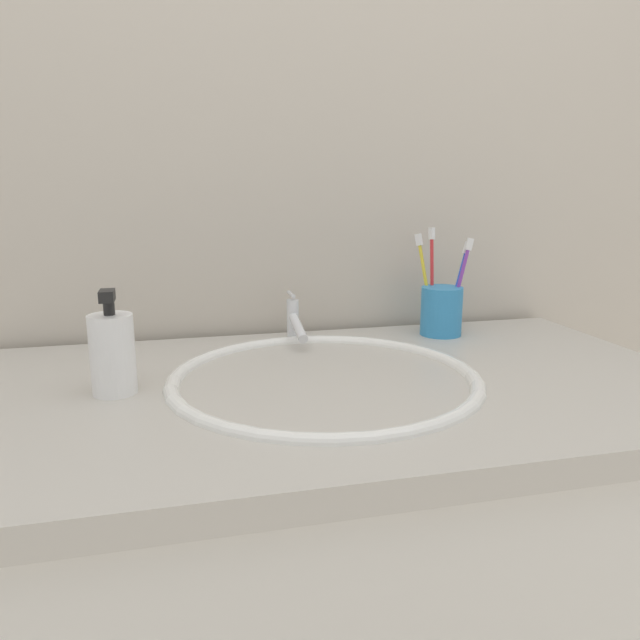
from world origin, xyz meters
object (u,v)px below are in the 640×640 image
(toothbrush_yellow, at_px, (425,276))
(soap_dispenser, at_px, (113,353))
(faucet, at_px, (295,321))
(toothbrush_blue, at_px, (458,281))
(toothbrush_cup, at_px, (441,311))
(toothbrush_red, at_px, (432,273))
(toothbrush_purple, at_px, (460,280))

(toothbrush_yellow, height_order, soap_dispenser, toothbrush_yellow)
(faucet, relative_size, toothbrush_yellow, 0.70)
(toothbrush_blue, xyz_separation_m, soap_dispenser, (-0.66, -0.22, -0.05))
(toothbrush_cup, bearing_deg, soap_dispenser, -161.03)
(toothbrush_cup, bearing_deg, toothbrush_red, 108.11)
(toothbrush_purple, bearing_deg, soap_dispenser, -162.50)
(faucet, xyz_separation_m, toothbrush_blue, (0.34, -0.01, 0.07))
(toothbrush_cup, xyz_separation_m, toothbrush_yellow, (-0.02, 0.03, 0.07))
(toothbrush_blue, xyz_separation_m, toothbrush_purple, (-0.00, -0.01, 0.00))
(toothbrush_blue, distance_m, soap_dispenser, 0.69)
(toothbrush_yellow, distance_m, soap_dispenser, 0.65)
(faucet, distance_m, toothbrush_cup, 0.30)
(soap_dispenser, bearing_deg, toothbrush_yellow, 22.44)
(toothbrush_blue, height_order, soap_dispenser, toothbrush_blue)
(faucet, relative_size, toothbrush_purple, 0.73)
(toothbrush_cup, distance_m, toothbrush_purple, 0.07)
(toothbrush_red, height_order, soap_dispenser, toothbrush_red)
(faucet, bearing_deg, toothbrush_purple, -3.04)
(faucet, height_order, toothbrush_purple, toothbrush_purple)
(toothbrush_blue, distance_m, toothbrush_yellow, 0.07)
(toothbrush_cup, xyz_separation_m, soap_dispenser, (-0.62, -0.21, 0.01))
(faucet, relative_size, toothbrush_red, 0.67)
(toothbrush_yellow, relative_size, soap_dispenser, 1.28)
(faucet, relative_size, toothbrush_cup, 1.42)
(faucet, xyz_separation_m, toothbrush_yellow, (0.28, 0.02, 0.08))
(toothbrush_cup, height_order, toothbrush_purple, toothbrush_purple)
(toothbrush_red, bearing_deg, toothbrush_blue, -31.08)
(toothbrush_purple, relative_size, toothbrush_red, 0.92)
(toothbrush_purple, bearing_deg, toothbrush_yellow, 147.27)
(toothbrush_yellow, bearing_deg, faucet, -175.70)
(toothbrush_cup, relative_size, toothbrush_purple, 0.51)
(toothbrush_purple, height_order, toothbrush_yellow, toothbrush_yellow)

